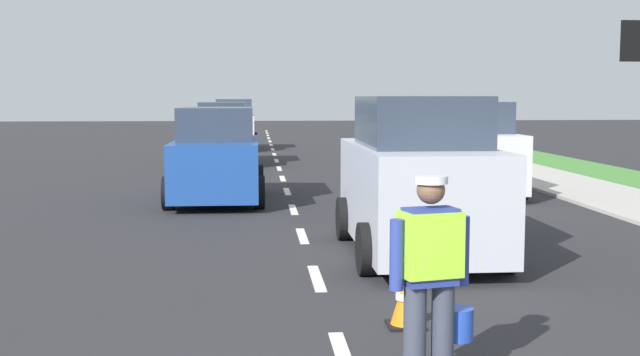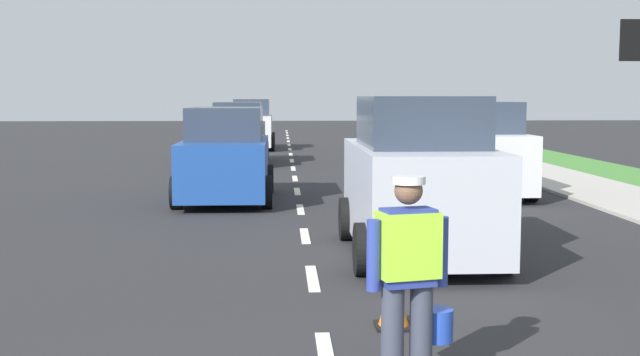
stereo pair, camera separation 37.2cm
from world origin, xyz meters
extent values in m
plane|color=#28282B|center=(0.00, 21.00, 0.00)|extent=(96.00, 96.00, 0.00)
cube|color=silver|center=(0.00, 5.70, 0.01)|extent=(0.14, 1.40, 0.01)
cube|color=silver|center=(0.00, 8.70, 0.01)|extent=(0.14, 1.40, 0.01)
cube|color=silver|center=(0.00, 11.70, 0.01)|extent=(0.14, 1.40, 0.01)
cube|color=silver|center=(0.00, 14.70, 0.01)|extent=(0.14, 1.40, 0.01)
cube|color=silver|center=(0.00, 17.70, 0.01)|extent=(0.14, 1.40, 0.01)
cube|color=silver|center=(0.00, 20.70, 0.01)|extent=(0.14, 1.40, 0.01)
cube|color=silver|center=(0.00, 23.70, 0.01)|extent=(0.14, 1.40, 0.01)
cube|color=silver|center=(0.00, 26.70, 0.01)|extent=(0.14, 1.40, 0.01)
cube|color=silver|center=(0.00, 29.70, 0.01)|extent=(0.14, 1.40, 0.01)
cube|color=silver|center=(0.00, 32.70, 0.01)|extent=(0.14, 1.40, 0.01)
cube|color=silver|center=(0.00, 35.70, 0.01)|extent=(0.14, 1.40, 0.01)
cube|color=silver|center=(0.00, 38.70, 0.01)|extent=(0.14, 1.40, 0.01)
cube|color=silver|center=(0.00, 41.70, 0.01)|extent=(0.14, 1.40, 0.01)
cube|color=silver|center=(0.00, 44.70, 0.01)|extent=(0.14, 1.40, 0.01)
cube|color=silver|center=(0.00, 47.70, 0.01)|extent=(0.14, 1.40, 0.01)
cylinder|color=#383D4C|center=(0.47, 1.94, 0.41)|extent=(0.18, 0.18, 0.82)
cylinder|color=#383D4C|center=(0.70, 1.99, 0.41)|extent=(0.18, 0.18, 0.82)
cube|color=navy|center=(0.59, 1.97, 1.12)|extent=(0.44, 0.32, 0.60)
cube|color=#A5EA33|center=(0.59, 1.97, 1.14)|extent=(0.51, 0.38, 0.51)
cylinder|color=navy|center=(0.32, 1.90, 1.07)|extent=(0.11, 0.11, 0.55)
cylinder|color=navy|center=(0.86, 2.03, 1.07)|extent=(0.11, 0.11, 0.55)
sphere|color=brown|center=(0.59, 1.97, 1.56)|extent=(0.22, 0.22, 0.22)
cylinder|color=silver|center=(0.59, 1.97, 1.64)|extent=(0.26, 0.26, 0.06)
cylinder|color=#2347B7|center=(0.86, 2.13, 0.45)|extent=(0.26, 0.26, 0.26)
cube|color=black|center=(0.72, 3.57, 0.01)|extent=(0.36, 0.36, 0.03)
cone|color=orange|center=(0.72, 3.57, 0.28)|extent=(0.30, 0.30, 0.50)
cylinder|color=white|center=(0.72, 3.57, 0.31)|extent=(0.20, 0.20, 0.06)
cube|color=silver|center=(4.12, 13.89, 0.82)|extent=(1.76, 3.98, 1.27)
cube|color=#2D3847|center=(4.12, 13.79, 1.80)|extent=(1.55, 2.19, 0.70)
cylinder|color=black|center=(3.21, 15.12, 0.34)|extent=(0.22, 0.68, 0.68)
cylinder|color=black|center=(5.02, 15.12, 0.34)|extent=(0.22, 0.68, 0.68)
cylinder|color=black|center=(3.21, 12.65, 0.34)|extent=(0.22, 0.68, 0.68)
cylinder|color=black|center=(5.02, 12.65, 0.34)|extent=(0.22, 0.68, 0.68)
cube|color=slate|center=(-1.82, 22.67, 0.78)|extent=(1.74, 4.21, 1.20)
cube|color=#2D3847|center=(-1.82, 22.78, 1.73)|extent=(1.53, 2.31, 0.70)
cylinder|color=black|center=(-0.93, 21.37, 0.34)|extent=(0.22, 0.68, 0.68)
cylinder|color=black|center=(-2.71, 21.37, 0.34)|extent=(0.22, 0.68, 0.68)
cylinder|color=black|center=(-0.93, 23.98, 0.34)|extent=(0.22, 0.68, 0.68)
cylinder|color=black|center=(-2.71, 23.98, 0.34)|extent=(0.22, 0.68, 0.68)
cube|color=silver|center=(1.56, 7.09, 0.88)|extent=(1.77, 4.04, 1.40)
cube|color=#2D3847|center=(1.56, 6.99, 1.93)|extent=(1.56, 2.22, 0.70)
cylinder|color=black|center=(0.65, 8.34, 0.34)|extent=(0.22, 0.68, 0.68)
cylinder|color=black|center=(2.46, 8.34, 0.34)|extent=(0.22, 0.68, 0.68)
cylinder|color=black|center=(0.65, 5.83, 0.34)|extent=(0.22, 0.68, 0.68)
cylinder|color=black|center=(2.46, 5.83, 0.34)|extent=(0.22, 0.68, 0.68)
cube|color=silver|center=(-1.62, 29.84, 0.82)|extent=(1.68, 3.82, 1.27)
cube|color=#2D3847|center=(-1.62, 29.93, 1.80)|extent=(1.48, 2.10, 0.70)
cylinder|color=black|center=(-0.76, 28.65, 0.34)|extent=(0.22, 0.68, 0.68)
cylinder|color=black|center=(-2.48, 28.65, 0.34)|extent=(0.22, 0.68, 0.68)
cylinder|color=black|center=(-0.76, 31.02, 0.34)|extent=(0.22, 0.68, 0.68)
cylinder|color=black|center=(-2.48, 31.02, 0.34)|extent=(0.22, 0.68, 0.68)
cube|color=#1E4799|center=(-1.59, 13.18, 0.76)|extent=(1.79, 4.13, 1.15)
cube|color=#2D3847|center=(-1.59, 13.29, 1.68)|extent=(1.57, 2.27, 0.70)
cylinder|color=black|center=(-0.68, 11.90, 0.34)|extent=(0.22, 0.68, 0.68)
cylinder|color=black|center=(-2.50, 11.90, 0.34)|extent=(0.22, 0.68, 0.68)
cylinder|color=black|center=(-0.68, 14.46, 0.34)|extent=(0.22, 0.68, 0.68)
cylinder|color=black|center=(-2.50, 14.46, 0.34)|extent=(0.22, 0.68, 0.68)
camera|label=1|loc=(-0.76, -3.93, 2.28)|focal=44.07mm
camera|label=2|loc=(-0.39, -3.95, 2.28)|focal=44.07mm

